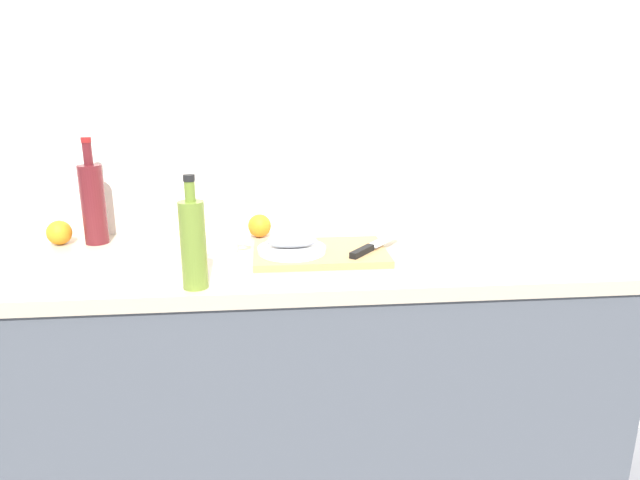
{
  "coord_description": "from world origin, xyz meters",
  "views": [
    {
      "loc": [
        -0.05,
        -1.57,
        1.4
      ],
      "look_at": [
        0.1,
        -0.01,
        0.95
      ],
      "focal_mm": 30.97,
      "sensor_mm": 36.0,
      "label": 1
    }
  ],
  "objects_px": {
    "cutting_board": "(320,253)",
    "chef_knife": "(371,247)",
    "wine_bottle": "(93,202)",
    "coffee_mug_0": "(225,238)",
    "white_plate": "(292,250)",
    "fish_fillet": "(292,241)",
    "orange_0": "(260,226)",
    "olive_oil_bottle": "(193,243)"
  },
  "relations": [
    {
      "from": "cutting_board",
      "to": "chef_knife",
      "type": "relative_size",
      "value": 1.62
    },
    {
      "from": "wine_bottle",
      "to": "coffee_mug_0",
      "type": "xyz_separation_m",
      "value": [
        0.42,
        -0.15,
        -0.09
      ]
    },
    {
      "from": "chef_knife",
      "to": "coffee_mug_0",
      "type": "bearing_deg",
      "value": 118.99
    },
    {
      "from": "white_plate",
      "to": "wine_bottle",
      "type": "bearing_deg",
      "value": 160.19
    },
    {
      "from": "cutting_board",
      "to": "chef_knife",
      "type": "xyz_separation_m",
      "value": [
        0.15,
        -0.02,
        0.02
      ]
    },
    {
      "from": "wine_bottle",
      "to": "cutting_board",
      "type": "bearing_deg",
      "value": -16.43
    },
    {
      "from": "cutting_board",
      "to": "fish_fillet",
      "type": "xyz_separation_m",
      "value": [
        -0.08,
        -0.02,
        0.04
      ]
    },
    {
      "from": "coffee_mug_0",
      "to": "white_plate",
      "type": "bearing_deg",
      "value": -20.63
    },
    {
      "from": "fish_fillet",
      "to": "coffee_mug_0",
      "type": "height_order",
      "value": "coffee_mug_0"
    },
    {
      "from": "fish_fillet",
      "to": "chef_knife",
      "type": "distance_m",
      "value": 0.24
    },
    {
      "from": "fish_fillet",
      "to": "wine_bottle",
      "type": "distance_m",
      "value": 0.66
    },
    {
      "from": "cutting_board",
      "to": "orange_0",
      "type": "height_order",
      "value": "orange_0"
    },
    {
      "from": "fish_fillet",
      "to": "chef_knife",
      "type": "bearing_deg",
      "value": -0.19
    },
    {
      "from": "cutting_board",
      "to": "fish_fillet",
      "type": "height_order",
      "value": "fish_fillet"
    },
    {
      "from": "coffee_mug_0",
      "to": "orange_0",
      "type": "relative_size",
      "value": 1.58
    },
    {
      "from": "fish_fillet",
      "to": "olive_oil_bottle",
      "type": "xyz_separation_m",
      "value": [
        -0.25,
        -0.21,
        0.07
      ]
    },
    {
      "from": "olive_oil_bottle",
      "to": "wine_bottle",
      "type": "xyz_separation_m",
      "value": [
        -0.37,
        0.44,
        0.02
      ]
    },
    {
      "from": "chef_knife",
      "to": "wine_bottle",
      "type": "bearing_deg",
      "value": 114.23
    },
    {
      "from": "white_plate",
      "to": "chef_knife",
      "type": "height_order",
      "value": "chef_knife"
    },
    {
      "from": "cutting_board",
      "to": "fish_fillet",
      "type": "distance_m",
      "value": 0.1
    },
    {
      "from": "cutting_board",
      "to": "fish_fillet",
      "type": "relative_size",
      "value": 2.62
    },
    {
      "from": "olive_oil_bottle",
      "to": "fish_fillet",
      "type": "bearing_deg",
      "value": 40.14
    },
    {
      "from": "fish_fillet",
      "to": "coffee_mug_0",
      "type": "relative_size",
      "value": 1.24
    },
    {
      "from": "wine_bottle",
      "to": "coffee_mug_0",
      "type": "relative_size",
      "value": 2.78
    },
    {
      "from": "cutting_board",
      "to": "chef_knife",
      "type": "height_order",
      "value": "chef_knife"
    },
    {
      "from": "coffee_mug_0",
      "to": "orange_0",
      "type": "height_order",
      "value": "coffee_mug_0"
    },
    {
      "from": "fish_fillet",
      "to": "coffee_mug_0",
      "type": "xyz_separation_m",
      "value": [
        -0.2,
        0.08,
        -0.01
      ]
    },
    {
      "from": "fish_fillet",
      "to": "orange_0",
      "type": "xyz_separation_m",
      "value": [
        -0.1,
        0.25,
        -0.01
      ]
    },
    {
      "from": "chef_knife",
      "to": "olive_oil_bottle",
      "type": "height_order",
      "value": "olive_oil_bottle"
    },
    {
      "from": "wine_bottle",
      "to": "orange_0",
      "type": "height_order",
      "value": "wine_bottle"
    },
    {
      "from": "fish_fillet",
      "to": "orange_0",
      "type": "bearing_deg",
      "value": 111.54
    },
    {
      "from": "cutting_board",
      "to": "olive_oil_bottle",
      "type": "relative_size",
      "value": 1.36
    },
    {
      "from": "white_plate",
      "to": "fish_fillet",
      "type": "bearing_deg",
      "value": -90.0
    },
    {
      "from": "cutting_board",
      "to": "coffee_mug_0",
      "type": "xyz_separation_m",
      "value": [
        -0.28,
        0.06,
        0.04
      ]
    },
    {
      "from": "wine_bottle",
      "to": "orange_0",
      "type": "xyz_separation_m",
      "value": [
        0.52,
        0.02,
        -0.1
      ]
    },
    {
      "from": "cutting_board",
      "to": "orange_0",
      "type": "distance_m",
      "value": 0.29
    },
    {
      "from": "wine_bottle",
      "to": "coffee_mug_0",
      "type": "bearing_deg",
      "value": -19.42
    },
    {
      "from": "wine_bottle",
      "to": "fish_fillet",
      "type": "bearing_deg",
      "value": -19.81
    },
    {
      "from": "fish_fillet",
      "to": "olive_oil_bottle",
      "type": "height_order",
      "value": "olive_oil_bottle"
    },
    {
      "from": "white_plate",
      "to": "olive_oil_bottle",
      "type": "distance_m",
      "value": 0.34
    },
    {
      "from": "chef_knife",
      "to": "orange_0",
      "type": "distance_m",
      "value": 0.41
    },
    {
      "from": "olive_oil_bottle",
      "to": "orange_0",
      "type": "relative_size",
      "value": 3.75
    }
  ]
}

